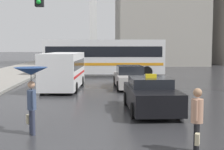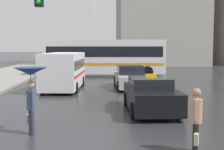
{
  "view_description": "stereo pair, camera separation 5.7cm",
  "coord_description": "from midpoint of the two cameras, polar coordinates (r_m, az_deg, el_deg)",
  "views": [
    {
      "loc": [
        -0.13,
        -6.22,
        2.62
      ],
      "look_at": [
        0.65,
        7.19,
        1.4
      ],
      "focal_mm": 50.0,
      "sensor_mm": 36.0,
      "label": 1
    },
    {
      "loc": [
        -0.07,
        -6.22,
        2.62
      ],
      "look_at": [
        0.65,
        7.19,
        1.4
      ],
      "focal_mm": 50.0,
      "sensor_mm": 36.0,
      "label": 2
    }
  ],
  "objects": [
    {
      "name": "city_bus",
      "position": [
        27.79,
        -1.51,
        3.49
      ],
      "size": [
        10.58,
        3.0,
        3.23
      ],
      "rotation": [
        0.0,
        0.0,
        -1.61
      ],
      "color": "silver",
      "rests_on": "ground_plane"
    },
    {
      "name": "sedan_red",
      "position": [
        20.03,
        3.21,
        -0.47
      ],
      "size": [
        1.91,
        4.79,
        1.4
      ],
      "rotation": [
        0.0,
        0.0,
        3.14
      ],
      "color": "#B7B2AD",
      "rests_on": "ground_plane"
    },
    {
      "name": "pedestrian_with_umbrella",
      "position": [
        9.53,
        -14.74,
        -1.01
      ],
      "size": [
        0.99,
        0.99,
        2.01
      ],
      "rotation": [
        0.0,
        0.0,
        2.02
      ],
      "color": "#2D3347",
      "rests_on": "ground_plane"
    },
    {
      "name": "pedestrian_man",
      "position": [
        8.01,
        15.09,
        -7.33
      ],
      "size": [
        0.39,
        0.58,
        1.61
      ],
      "rotation": [
        0.0,
        0.0,
        -2.01
      ],
      "color": "black",
      "rests_on": "ground_plane"
    },
    {
      "name": "ambulance_van",
      "position": [
        19.47,
        -8.94,
        1.08
      ],
      "size": [
        2.39,
        5.88,
        2.24
      ],
      "rotation": [
        0.0,
        0.0,
        3.07
      ],
      "color": "white",
      "rests_on": "ground_plane"
    },
    {
      "name": "taxi",
      "position": [
        12.8,
        6.94,
        -3.69
      ],
      "size": [
        1.91,
        4.23,
        1.52
      ],
      "rotation": [
        0.0,
        0.0,
        3.14
      ],
      "color": "black",
      "rests_on": "ground_plane"
    }
  ]
}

